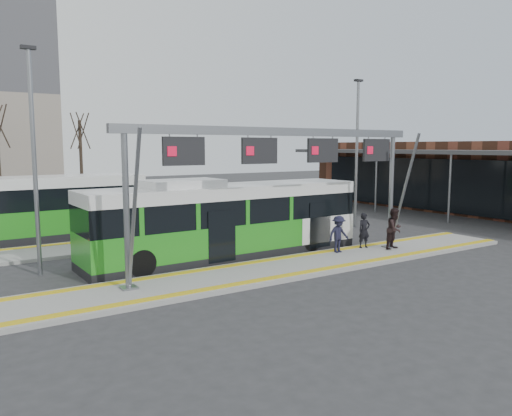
% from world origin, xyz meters
% --- Properties ---
extents(ground, '(120.00, 120.00, 0.00)m').
position_xyz_m(ground, '(0.00, 0.00, 0.00)').
color(ground, '#2D2D30').
rests_on(ground, ground).
extents(platform_main, '(22.00, 3.00, 0.15)m').
position_xyz_m(platform_main, '(0.00, 0.00, 0.07)').
color(platform_main, gray).
rests_on(platform_main, ground).
extents(platform_second, '(20.00, 3.00, 0.15)m').
position_xyz_m(platform_second, '(-4.00, 8.00, 0.07)').
color(platform_second, gray).
rests_on(platform_second, ground).
extents(tactile_main, '(22.00, 2.65, 0.02)m').
position_xyz_m(tactile_main, '(0.00, 0.00, 0.16)').
color(tactile_main, gold).
rests_on(tactile_main, platform_main).
extents(tactile_second, '(20.00, 0.35, 0.02)m').
position_xyz_m(tactile_second, '(-4.00, 9.15, 0.16)').
color(tactile_second, gold).
rests_on(tactile_second, platform_second).
extents(gantry, '(13.00, 1.68, 5.20)m').
position_xyz_m(gantry, '(-0.35, 0.25, 4.30)').
color(gantry, slate).
rests_on(gantry, platform_main).
extents(hero_bus, '(12.25, 2.87, 3.35)m').
position_xyz_m(hero_bus, '(-1.26, 3.19, 1.53)').
color(hero_bus, black).
rests_on(hero_bus, ground).
extents(bg_bus_green, '(12.73, 3.07, 3.16)m').
position_xyz_m(bg_bus_green, '(-8.35, 11.77, 1.56)').
color(bg_bus_green, black).
rests_on(bg_bus_green, ground).
extents(passenger_a, '(0.63, 0.47, 1.57)m').
position_xyz_m(passenger_a, '(4.47, 0.87, 0.93)').
color(passenger_a, black).
rests_on(passenger_a, platform_main).
extents(passenger_b, '(1.00, 0.85, 1.81)m').
position_xyz_m(passenger_b, '(5.40, -0.06, 1.06)').
color(passenger_b, black).
rests_on(passenger_b, platform_main).
extents(passenger_c, '(1.03, 0.61, 1.58)m').
position_xyz_m(passenger_c, '(2.85, 0.76, 0.94)').
color(passenger_c, black).
rests_on(passenger_c, platform_main).
extents(tree_mid, '(1.40, 1.40, 7.87)m').
position_xyz_m(tree_mid, '(-0.35, 30.81, 5.97)').
color(tree_mid, '#382B21').
rests_on(tree_mid, ground).
extents(lamp_west, '(0.50, 0.25, 8.10)m').
position_xyz_m(lamp_west, '(-8.46, 4.24, 4.29)').
color(lamp_west, slate).
rests_on(lamp_west, ground).
extents(lamp_east, '(0.50, 0.25, 8.38)m').
position_xyz_m(lamp_east, '(8.84, 5.91, 4.43)').
color(lamp_east, slate).
rests_on(lamp_east, ground).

